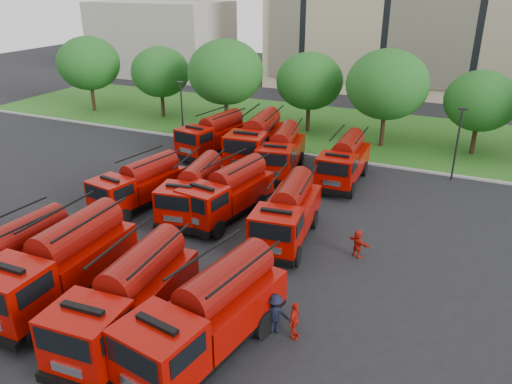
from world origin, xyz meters
TOP-DOWN VIEW (x-y plane):
  - ground at (0.00, 0.00)m, footprint 140.00×140.00m
  - lawn at (0.00, 26.00)m, footprint 70.00×16.00m
  - curb at (0.00, 17.90)m, footprint 70.00×0.30m
  - side_building at (-30.00, 44.00)m, footprint 18.00×12.00m
  - tree_0 at (-24.00, 22.00)m, footprint 6.30×6.30m
  - tree_1 at (-16.00, 23.00)m, footprint 5.71×5.71m
  - tree_2 at (-8.00, 21.50)m, footprint 6.72×6.72m
  - tree_3 at (-1.00, 24.00)m, footprint 5.88×5.88m
  - tree_4 at (6.00, 22.50)m, footprint 6.55×6.55m
  - tree_5 at (13.00, 23.50)m, footprint 5.46×5.46m
  - lamp_post_0 at (-10.00, 17.20)m, footprint 0.60×0.25m
  - lamp_post_1 at (12.00, 17.20)m, footprint 0.60×0.25m
  - fire_truck_0 at (-5.17, -5.07)m, footprint 2.85×6.84m
  - fire_truck_1 at (-2.36, -4.75)m, footprint 2.92×7.70m
  - fire_truck_2 at (1.81, -5.52)m, footprint 3.08×7.51m
  - fire_truck_3 at (5.14, -5.21)m, footprint 3.74×7.78m
  - fire_truck_4 at (-5.15, 4.52)m, footprint 3.28×6.71m
  - fire_truck_5 at (-1.58, 5.14)m, footprint 3.33×6.94m
  - fire_truck_6 at (0.43, 5.47)m, footprint 3.37×7.12m
  - fire_truck_7 at (4.61, 4.33)m, footprint 3.18×7.13m
  - fire_truck_8 at (-5.92, 15.27)m, footprint 3.46×7.12m
  - fire_truck_9 at (-1.84, 14.70)m, footprint 3.61×8.16m
  - fire_truck_10 at (0.59, 13.57)m, footprint 3.56×7.24m
  - fire_truck_11 at (5.18, 13.62)m, footprint 2.69×6.90m
  - firefighter_1 at (-1.71, -7.02)m, footprint 1.01×0.81m
  - firefighter_2 at (7.78, -3.09)m, footprint 0.55×0.96m
  - firefighter_3 at (6.94, -3.06)m, footprint 1.24×0.87m
  - firefighter_4 at (-5.13, 2.58)m, footprint 1.02×1.04m
  - firefighter_5 at (8.51, 4.10)m, footprint 1.48×1.20m

SIDE VIEW (x-z plane):
  - ground at x=0.00m, z-range 0.00..0.00m
  - firefighter_1 at x=-1.71m, z-range -0.91..0.91m
  - firefighter_2 at x=7.78m, z-range -0.81..0.81m
  - firefighter_3 at x=6.94m, z-range -0.87..0.87m
  - firefighter_4 at x=-5.13m, z-range -0.90..0.90m
  - firefighter_5 at x=8.51m, z-range -0.74..0.74m
  - lawn at x=0.00m, z-range 0.00..0.12m
  - curb at x=0.00m, z-range 0.00..0.14m
  - fire_truck_4 at x=-5.15m, z-range 0.01..2.93m
  - fire_truck_5 at x=-1.58m, z-range 0.01..3.04m
  - fire_truck_0 at x=-5.17m, z-range 0.01..3.05m
  - fire_truck_11 at x=5.18m, z-range 0.01..3.11m
  - fire_truck_8 at x=-5.92m, z-range 0.01..3.12m
  - fire_truck_6 at x=0.43m, z-range 0.01..3.13m
  - fire_truck_7 at x=4.61m, z-range 0.01..3.15m
  - fire_truck_10 at x=0.59m, z-range 0.01..3.17m
  - fire_truck_2 at x=1.81m, z-range 0.01..3.36m
  - fire_truck_3 at x=5.14m, z-range 0.01..3.41m
  - fire_truck_1 at x=-2.36m, z-range 0.01..3.49m
  - fire_truck_9 at x=-1.84m, z-range 0.01..3.61m
  - lamp_post_0 at x=-10.00m, z-range 0.34..5.45m
  - lamp_post_1 at x=12.00m, z-range 0.34..5.45m
  - tree_5 at x=13.00m, z-range 1.01..7.69m
  - tree_1 at x=-16.00m, z-range 1.06..8.04m
  - tree_3 at x=-1.00m, z-range 1.09..8.28m
  - side_building at x=-30.00m, z-range 0.00..10.00m
  - tree_0 at x=-24.00m, z-range 1.17..8.87m
  - tree_4 at x=6.00m, z-range 1.21..9.23m
  - tree_2 at x=-8.00m, z-range 1.25..9.46m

